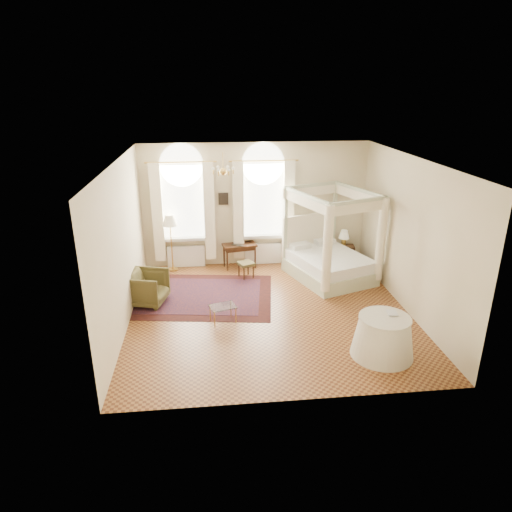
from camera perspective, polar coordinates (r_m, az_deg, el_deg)
The scene contains 18 objects.
ground at distance 10.07m, azimuth 1.73°, elevation -7.01°, with size 6.00×6.00×0.00m, color #925A2A.
room_walls at distance 9.32m, azimuth 1.86°, elevation 3.83°, with size 6.00×6.00×6.00m.
window_left at distance 12.15m, azimuth -9.01°, elevation 5.19°, with size 1.62×0.27×3.29m.
window_right at distance 12.22m, azimuth 0.91°, elevation 5.53°, with size 1.62×0.27×3.29m.
chandelier at distance 10.19m, azimuth -4.13°, elevation 10.61°, with size 0.51×0.45×0.50m.
wall_pictures at distance 12.20m, azimuth 0.33°, elevation 7.46°, with size 2.54×0.03×0.39m.
canopy_bed at distance 11.74m, azimuth 9.20°, elevation -0.38°, with size 2.29×2.53×2.27m.
nightstand at distance 12.79m, azimuth 11.24°, elevation 0.12°, with size 0.38×0.35×0.55m, color #361A0E.
nightstand_lamp at distance 12.66m, azimuth 10.96°, elevation 2.56°, with size 0.29×0.29×0.42m.
writing_desk at distance 12.27m, azimuth -2.08°, elevation 1.07°, with size 0.95×0.62×0.66m.
laptop at distance 12.17m, azimuth -2.24°, elevation 1.43°, with size 0.33×0.21×0.03m, color black.
stool at distance 11.67m, azimuth -1.25°, elevation -1.11°, with size 0.48×0.48×0.42m.
armchair at distance 10.57m, azimuth -13.48°, elevation -3.89°, with size 0.82×0.85×0.77m, color #463F1E.
coffee_table at distance 9.56m, azimuth -4.17°, elevation -6.46°, with size 0.62×0.51×0.37m.
floor_lamp at distance 12.06m, azimuth -10.70°, elevation 4.06°, with size 0.39×0.39×1.53m.
oriental_rug at distance 10.89m, azimuth -7.37°, elevation -4.92°, with size 3.80×2.97×0.01m.
side_table at distance 8.72m, azimuth 15.60°, elevation -9.67°, with size 1.14×1.14×0.78m.
book at distance 8.67m, azimuth 16.06°, elevation -6.84°, with size 0.18×0.24×0.02m, color black.
Camera 1 is at (-1.26, -8.83, 4.67)m, focal length 32.00 mm.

